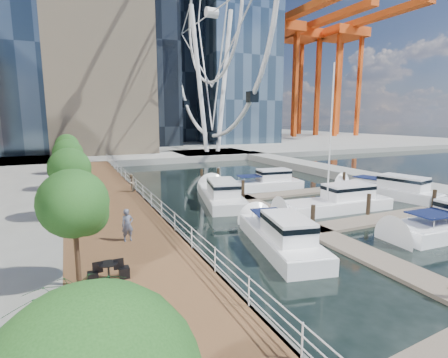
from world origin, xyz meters
name	(u,v)px	position (x,y,z in m)	size (l,w,h in m)	color
ground	(375,296)	(0.00, 0.00, 0.00)	(520.00, 520.00, 0.00)	black
boardwalk	(111,218)	(-9.00, 15.00, 0.50)	(6.00, 60.00, 1.00)	brown
seawall	(153,213)	(-6.00, 15.00, 0.50)	(0.25, 60.00, 1.00)	#595954
land_far	(107,141)	(0.00, 102.00, 0.50)	(200.00, 114.00, 1.00)	gray
breakwater	(364,178)	(20.00, 20.00, 0.50)	(4.00, 60.00, 1.00)	gray
pier	(212,154)	(14.00, 52.00, 0.50)	(14.00, 12.00, 1.00)	gray
railing	(151,200)	(-6.10, 15.00, 1.52)	(0.10, 60.00, 1.05)	white
floating_docks	(348,209)	(7.97, 9.98, 0.49)	(16.00, 34.00, 2.60)	#6D6051
ferris_wheel	(212,13)	(14.00, 52.00, 25.92)	(5.80, 45.60, 47.80)	white
port_cranes	(304,82)	(67.67, 95.67, 20.00)	(40.00, 52.00, 38.00)	#D84C14
street_trees	(70,168)	(-11.40, 14.00, 4.29)	(2.60, 42.60, 4.60)	#3F2B1C
pedestrian_near	(127,225)	(-8.84, 8.38, 1.87)	(0.63, 0.41, 1.73)	slate
pedestrian_mid	(131,183)	(-6.53, 21.00, 1.79)	(0.77, 0.60, 1.58)	gray
pedestrian_far	(85,175)	(-9.98, 26.44, 1.86)	(1.01, 0.42, 1.73)	#32373F
moored_yachts	(337,215)	(7.30, 10.47, 0.00)	(21.72, 36.33, 11.50)	white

